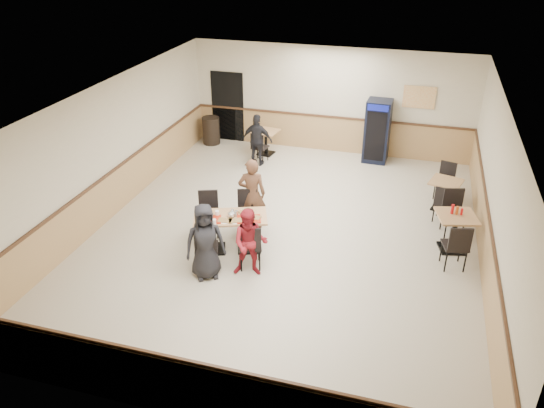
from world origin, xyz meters
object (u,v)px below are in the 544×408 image
(diner_woman_left, at_px, (205,242))
(diner_woman_right, at_px, (250,243))
(lone_diner, at_px, (257,140))
(back_table, at_px, (266,139))
(side_table_far, at_px, (445,191))
(side_table_near, at_px, (455,227))
(main_table, at_px, (231,227))
(diner_man_opposite, at_px, (252,194))
(pepsi_cooler, at_px, (377,131))
(trash_bin, at_px, (211,130))

(diner_woman_left, height_order, diner_woman_right, diner_woman_left)
(lone_diner, bearing_deg, back_table, -88.14)
(side_table_far, bearing_deg, side_table_near, -83.90)
(main_table, height_order, diner_man_opposite, diner_man_opposite)
(diner_woman_left, distance_m, back_table, 6.09)
(diner_man_opposite, height_order, pepsi_cooler, pepsi_cooler)
(side_table_far, xyz_separation_m, pepsi_cooler, (-1.84, 2.45, 0.39))
(diner_woman_left, bearing_deg, side_table_near, -4.29)
(back_table, height_order, trash_bin, trash_bin)
(diner_woman_right, height_order, pepsi_cooler, pepsi_cooler)
(main_table, relative_size, diner_woman_right, 1.17)
(diner_woman_left, height_order, trash_bin, diner_woman_left)
(lone_diner, distance_m, back_table, 0.84)
(diner_man_opposite, relative_size, back_table, 2.13)
(diner_woman_left, bearing_deg, trash_bin, 80.30)
(diner_woman_right, relative_size, back_table, 1.82)
(side_table_far, bearing_deg, lone_diner, 165.61)
(main_table, distance_m, side_table_near, 4.51)
(main_table, height_order, diner_woman_left, diner_woman_left)
(main_table, height_order, diner_woman_right, diner_woman_right)
(main_table, distance_m, diner_man_opposite, 1.04)
(main_table, distance_m, lone_diner, 4.34)
(diner_woman_left, distance_m, diner_man_opposite, 1.99)
(lone_diner, height_order, trash_bin, lone_diner)
(back_table, bearing_deg, trash_bin, 169.15)
(side_table_near, distance_m, side_table_far, 1.77)
(diner_woman_right, distance_m, lone_diner, 5.16)
(pepsi_cooler, bearing_deg, diner_man_opposite, -113.70)
(trash_bin, bearing_deg, diner_woman_right, -62.05)
(lone_diner, relative_size, trash_bin, 1.76)
(main_table, bearing_deg, side_table_near, -4.23)
(pepsi_cooler, bearing_deg, trash_bin, -177.27)
(pepsi_cooler, bearing_deg, diner_woman_right, -102.88)
(pepsi_cooler, height_order, trash_bin, pepsi_cooler)
(main_table, height_order, pepsi_cooler, pepsi_cooler)
(back_table, xyz_separation_m, trash_bin, (-1.83, 0.35, -0.06))
(side_table_far, distance_m, pepsi_cooler, 3.09)
(diner_woman_left, bearing_deg, side_table_far, 12.21)
(main_table, relative_size, pepsi_cooler, 0.93)
(diner_man_opposite, bearing_deg, diner_woman_right, 91.61)
(diner_woman_right, xyz_separation_m, side_table_far, (3.50, 3.70, -0.21))
(diner_woman_right, height_order, trash_bin, diner_woman_right)
(main_table, relative_size, back_table, 2.13)
(back_table, height_order, pepsi_cooler, pepsi_cooler)
(diner_man_opposite, distance_m, lone_diner, 3.40)
(lone_diner, height_order, pepsi_cooler, pepsi_cooler)
(diner_woman_right, xyz_separation_m, pepsi_cooler, (1.66, 6.16, 0.18))
(diner_woman_left, height_order, back_table, diner_woman_left)
(main_table, xyz_separation_m, side_table_far, (4.14, 3.00, -0.04))
(diner_woman_right, bearing_deg, diner_man_opposite, 94.61)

